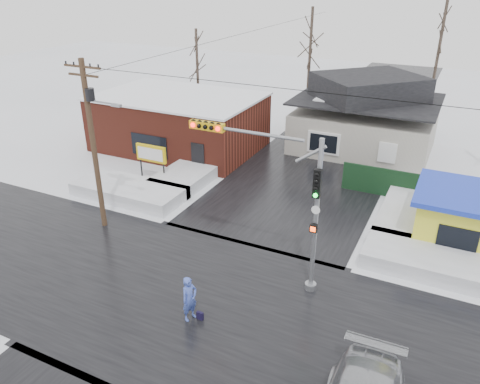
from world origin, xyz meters
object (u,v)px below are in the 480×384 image
at_px(kiosk, 460,218).
at_px(pedestrian, 190,299).
at_px(marquee_sign, 151,155).
at_px(utility_pole, 93,137).
at_px(traffic_signal, 281,190).

distance_m(kiosk, pedestrian, 14.35).
relative_size(kiosk, pedestrian, 2.36).
relative_size(marquee_sign, pedestrian, 1.31).
height_order(utility_pole, pedestrian, utility_pole).
distance_m(traffic_signal, marquee_sign, 13.42).
bearing_deg(utility_pole, pedestrian, -28.65).
distance_m(utility_pole, kiosk, 18.95).
height_order(traffic_signal, marquee_sign, traffic_signal).
xyz_separation_m(traffic_signal, pedestrian, (-2.18, -3.93, -3.56)).
bearing_deg(utility_pole, marquee_sign, 100.13).
distance_m(traffic_signal, utility_pole, 10.39).
bearing_deg(traffic_signal, marquee_sign, 150.28).
height_order(traffic_signal, utility_pole, utility_pole).
relative_size(utility_pole, marquee_sign, 3.53).
xyz_separation_m(utility_pole, pedestrian, (8.18, -4.47, -4.14)).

